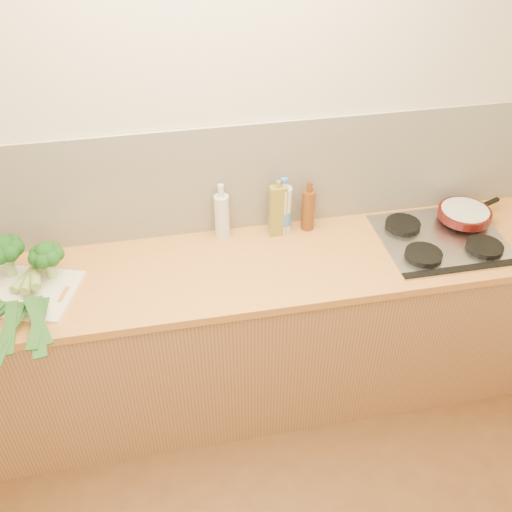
{
  "coord_description": "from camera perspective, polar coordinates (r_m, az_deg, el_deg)",
  "views": [
    {
      "loc": [
        -0.26,
        -0.76,
        2.53
      ],
      "look_at": [
        0.1,
        1.1,
        1.02
      ],
      "focal_mm": 40.0,
      "sensor_mm": 36.0,
      "label": 1
    }
  ],
  "objects": [
    {
      "name": "skillet",
      "position": [
        2.97,
        20.16,
        4.05
      ],
      "size": [
        0.36,
        0.25,
        0.04
      ],
      "rotation": [
        0.0,
        0.0,
        0.37
      ],
      "color": "#470E0B",
      "rests_on": "gas_hob"
    },
    {
      "name": "chopping_board",
      "position": [
        2.61,
        -22.19,
        -3.35
      ],
      "size": [
        0.51,
        0.44,
        0.01
      ],
      "primitive_type": "cube",
      "rotation": [
        0.0,
        0.0,
        -0.32
      ],
      "color": "silver",
      "rests_on": "counter"
    },
    {
      "name": "room_shell",
      "position": [
        2.64,
        -3.77,
        7.48
      ],
      "size": [
        3.5,
        3.5,
        3.5
      ],
      "color": "beige",
      "rests_on": "ground"
    },
    {
      "name": "leek_back",
      "position": [
        2.49,
        -21.13,
        -3.25
      ],
      "size": [
        0.15,
        0.63,
        0.04
      ],
      "rotation": [
        0.0,
        0.0,
        0.14
      ],
      "color": "white",
      "rests_on": "chopping_board"
    },
    {
      "name": "amber_bottle",
      "position": [
        2.74,
        5.24,
        4.69
      ],
      "size": [
        0.06,
        0.06,
        0.26
      ],
      "color": "#613212",
      "rests_on": "counter"
    },
    {
      "name": "glass_bottle",
      "position": [
        2.68,
        -3.42,
        4.07
      ],
      "size": [
        0.07,
        0.07,
        0.28
      ],
      "color": "silver",
      "rests_on": "counter"
    },
    {
      "name": "gas_hob",
      "position": [
        2.84,
        18.16,
        1.71
      ],
      "size": [
        0.58,
        0.5,
        0.04
      ],
      "color": "silver",
      "rests_on": "counter"
    },
    {
      "name": "broccoli_left",
      "position": [
        2.63,
        -23.95,
        0.67
      ],
      "size": [
        0.17,
        0.17,
        0.21
      ],
      "color": "#95BD6E",
      "rests_on": "chopping_board"
    },
    {
      "name": "counter",
      "position": [
        2.87,
        -2.36,
        -7.95
      ],
      "size": [
        3.2,
        0.62,
        0.9
      ],
      "color": "#A87746",
      "rests_on": "ground"
    },
    {
      "name": "water_bottle",
      "position": [
        2.71,
        2.75,
        4.48
      ],
      "size": [
        0.08,
        0.08,
        0.27
      ],
      "color": "silver",
      "rests_on": "counter"
    },
    {
      "name": "leek_mid",
      "position": [
        2.52,
        -22.26,
        -3.6
      ],
      "size": [
        0.15,
        0.64,
        0.04
      ],
      "rotation": [
        0.0,
        0.0,
        -0.14
      ],
      "color": "white",
      "rests_on": "chopping_board"
    },
    {
      "name": "oil_tin",
      "position": [
        2.68,
        2.2,
        4.58
      ],
      "size": [
        0.08,
        0.05,
        0.29
      ],
      "color": "olive",
      "rests_on": "counter"
    },
    {
      "name": "leek_front",
      "position": [
        2.58,
        -23.18,
        -3.27
      ],
      "size": [
        0.38,
        0.59,
        0.04
      ],
      "rotation": [
        0.0,
        0.0,
        -0.54
      ],
      "color": "white",
      "rests_on": "chopping_board"
    },
    {
      "name": "broccoli_right",
      "position": [
        2.56,
        -20.27,
        0.12
      ],
      "size": [
        0.15,
        0.15,
        0.18
      ],
      "color": "#95BD6E",
      "rests_on": "chopping_board"
    }
  ]
}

